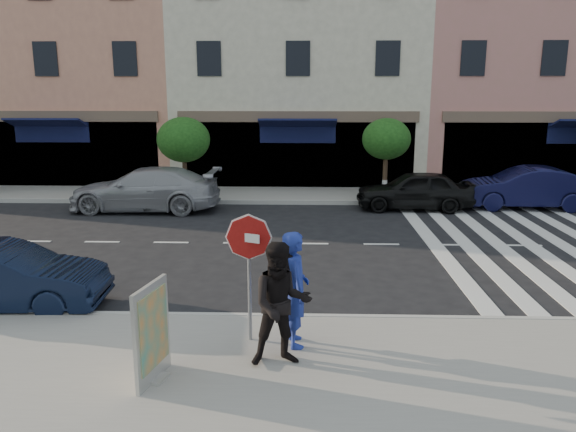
{
  "coord_description": "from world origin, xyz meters",
  "views": [
    {
      "loc": [
        -0.17,
        -11.37,
        4.33
      ],
      "look_at": [
        -0.57,
        1.4,
        1.4
      ],
      "focal_mm": 35.0,
      "sensor_mm": 36.0,
      "label": 1
    }
  ],
  "objects_px": {
    "photographer": "(295,289)",
    "walker": "(281,304)",
    "car_far_mid": "(414,190)",
    "car_near_mid": "(2,277)",
    "poster_board": "(152,335)",
    "car_far_left": "(145,189)",
    "stop_sign": "(249,248)",
    "car_far_right": "(525,188)"
  },
  "relations": [
    {
      "from": "photographer",
      "to": "walker",
      "type": "bearing_deg",
      "value": 153.11
    },
    {
      "from": "walker",
      "to": "car_far_left",
      "type": "bearing_deg",
      "value": 103.71
    },
    {
      "from": "car_far_mid",
      "to": "car_near_mid",
      "type": "bearing_deg",
      "value": -44.21
    },
    {
      "from": "car_far_left",
      "to": "car_far_mid",
      "type": "relative_size",
      "value": 1.28
    },
    {
      "from": "car_near_mid",
      "to": "car_far_mid",
      "type": "bearing_deg",
      "value": -47.98
    },
    {
      "from": "poster_board",
      "to": "car_near_mid",
      "type": "height_order",
      "value": "poster_board"
    },
    {
      "from": "photographer",
      "to": "car_far_right",
      "type": "height_order",
      "value": "photographer"
    },
    {
      "from": "walker",
      "to": "car_near_mid",
      "type": "distance_m",
      "value": 6.14
    },
    {
      "from": "car_near_mid",
      "to": "car_far_mid",
      "type": "distance_m",
      "value": 13.95
    },
    {
      "from": "car_far_left",
      "to": "car_far_mid",
      "type": "height_order",
      "value": "car_far_left"
    },
    {
      "from": "stop_sign",
      "to": "car_near_mid",
      "type": "distance_m",
      "value": 5.43
    },
    {
      "from": "stop_sign",
      "to": "poster_board",
      "type": "bearing_deg",
      "value": -108.12
    },
    {
      "from": "poster_board",
      "to": "photographer",
      "type": "bearing_deg",
      "value": 44.65
    },
    {
      "from": "walker",
      "to": "poster_board",
      "type": "bearing_deg",
      "value": -173.8
    },
    {
      "from": "walker",
      "to": "car_far_left",
      "type": "height_order",
      "value": "walker"
    },
    {
      "from": "stop_sign",
      "to": "poster_board",
      "type": "xyz_separation_m",
      "value": [
        -1.27,
        -1.38,
        -0.9
      ]
    },
    {
      "from": "stop_sign",
      "to": "car_far_right",
      "type": "bearing_deg",
      "value": 77.12
    },
    {
      "from": "car_near_mid",
      "to": "car_far_left",
      "type": "xyz_separation_m",
      "value": [
        0.24,
        9.29,
        0.11
      ]
    },
    {
      "from": "car_far_right",
      "to": "car_far_left",
      "type": "bearing_deg",
      "value": -84.16
    },
    {
      "from": "stop_sign",
      "to": "photographer",
      "type": "height_order",
      "value": "stop_sign"
    },
    {
      "from": "car_near_mid",
      "to": "car_far_left",
      "type": "distance_m",
      "value": 9.3
    },
    {
      "from": "poster_board",
      "to": "car_far_left",
      "type": "relative_size",
      "value": 0.28
    },
    {
      "from": "poster_board",
      "to": "car_far_mid",
      "type": "bearing_deg",
      "value": 77.25
    },
    {
      "from": "car_near_mid",
      "to": "stop_sign",
      "type": "bearing_deg",
      "value": -109.74
    },
    {
      "from": "stop_sign",
      "to": "photographer",
      "type": "relative_size",
      "value": 1.13
    },
    {
      "from": "car_far_mid",
      "to": "car_far_right",
      "type": "height_order",
      "value": "car_far_right"
    },
    {
      "from": "car_near_mid",
      "to": "car_far_right",
      "type": "height_order",
      "value": "car_far_right"
    },
    {
      "from": "photographer",
      "to": "poster_board",
      "type": "relative_size",
      "value": 1.31
    },
    {
      "from": "photographer",
      "to": "car_near_mid",
      "type": "xyz_separation_m",
      "value": [
        -5.84,
        1.71,
        -0.46
      ]
    },
    {
      "from": "car_far_mid",
      "to": "car_far_right",
      "type": "bearing_deg",
      "value": 95.86
    },
    {
      "from": "walker",
      "to": "poster_board",
      "type": "height_order",
      "value": "walker"
    },
    {
      "from": "stop_sign",
      "to": "poster_board",
      "type": "distance_m",
      "value": 2.08
    },
    {
      "from": "photographer",
      "to": "poster_board",
      "type": "xyz_separation_m",
      "value": [
        -2.03,
        -1.25,
        -0.26
      ]
    },
    {
      "from": "walker",
      "to": "car_far_right",
      "type": "height_order",
      "value": "walker"
    },
    {
      "from": "walker",
      "to": "car_near_mid",
      "type": "height_order",
      "value": "walker"
    },
    {
      "from": "photographer",
      "to": "car_far_mid",
      "type": "bearing_deg",
      "value": -30.34
    },
    {
      "from": "photographer",
      "to": "walker",
      "type": "relative_size",
      "value": 1.0
    },
    {
      "from": "photographer",
      "to": "car_far_mid",
      "type": "relative_size",
      "value": 0.47
    },
    {
      "from": "photographer",
      "to": "car_far_mid",
      "type": "xyz_separation_m",
      "value": [
        4.12,
        11.48,
        -0.41
      ]
    },
    {
      "from": "poster_board",
      "to": "car_far_right",
      "type": "relative_size",
      "value": 0.32
    },
    {
      "from": "photographer",
      "to": "poster_board",
      "type": "bearing_deg",
      "value": 111.0
    },
    {
      "from": "photographer",
      "to": "car_far_right",
      "type": "bearing_deg",
      "value": -45.43
    }
  ]
}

